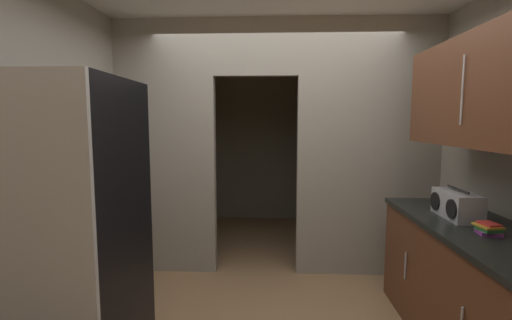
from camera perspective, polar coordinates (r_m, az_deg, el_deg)
kitchen_partition at (r=3.75m, az=4.01°, el=2.84°), size 3.36×0.12×2.66m
adjoining_room_shell at (r=5.33m, az=2.99°, el=3.04°), size 3.36×2.26×2.66m
refrigerator at (r=2.36m, az=-28.79°, el=-11.66°), size 0.80×0.80×1.86m
lower_cabinet_run at (r=2.97m, az=31.85°, el=-17.80°), size 0.67×1.92×0.91m
upper_cabinet_counterside at (r=2.74m, az=33.49°, el=9.29°), size 0.36×1.72×0.73m
boombox at (r=3.02m, az=29.37°, el=-6.25°), size 0.21×0.41×0.22m
book_stack at (r=2.71m, az=33.12°, el=-9.19°), size 0.15×0.16×0.07m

